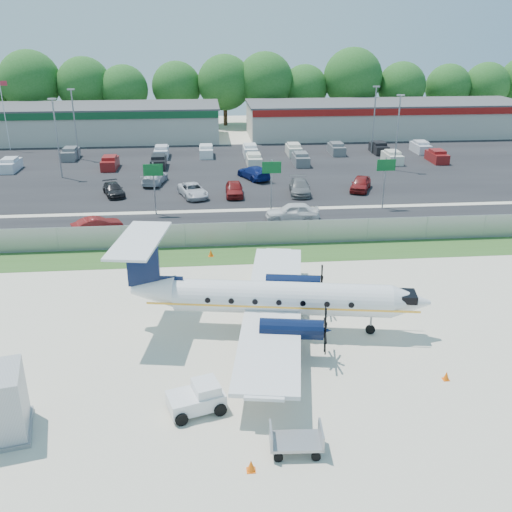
{
  "coord_description": "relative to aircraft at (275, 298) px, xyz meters",
  "views": [
    {
      "loc": [
        -3.2,
        -29.3,
        16.76
      ],
      "look_at": [
        0.0,
        6.0,
        2.3
      ],
      "focal_mm": 40.0,
      "sensor_mm": 36.0,
      "label": 1
    }
  ],
  "objects": [
    {
      "name": "ground",
      "position": [
        -0.56,
        0.04,
        -2.14
      ],
      "size": [
        170.0,
        170.0,
        0.0
      ],
      "primitive_type": "plane",
      "color": "beige",
      "rests_on": "ground"
    },
    {
      "name": "parked_car_f",
      "position": [
        -9.49,
        34.3,
        -2.14
      ],
      "size": [
        2.96,
        5.37,
        1.47
      ],
      "primitive_type": "imported",
      "rotation": [
        0.0,
        0.0,
        2.96
      ],
      "color": "silver",
      "rests_on": "ground"
    },
    {
      "name": "baggage_cart_near",
      "position": [
        -0.76,
        -1.82,
        -1.65
      ],
      "size": [
        2.14,
        1.47,
        1.04
      ],
      "color": "gray",
      "rests_on": "ground"
    },
    {
      "name": "tree_line",
      "position": [
        -0.56,
        74.04,
        -2.14
      ],
      "size": [
        112.0,
        6.0,
        14.0
      ],
      "primitive_type": null,
      "color": "#1D5619",
      "rests_on": "ground"
    },
    {
      "name": "flagpole_east",
      "position": [
        -31.48,
        55.04,
        3.5
      ],
      "size": [
        1.06,
        0.12,
        10.0
      ],
      "color": "silver",
      "rests_on": "ground"
    },
    {
      "name": "light_pole_sw",
      "position": [
        -20.56,
        48.04,
        3.09
      ],
      "size": [
        0.9,
        0.35,
        9.09
      ],
      "color": "gray",
      "rests_on": "ground"
    },
    {
      "name": "building_west",
      "position": [
        -24.56,
        62.02,
        0.49
      ],
      "size": [
        46.4,
        12.4,
        5.24
      ],
      "color": "#BBB6A8",
      "rests_on": "ground"
    },
    {
      "name": "cone_port_wing",
      "position": [
        -2.33,
        -11.26,
        -1.89
      ],
      "size": [
        0.37,
        0.37,
        0.53
      ],
      "color": "#FF5E08",
      "rests_on": "ground"
    },
    {
      "name": "light_pole_ne",
      "position": [
        19.44,
        38.04,
        3.09
      ],
      "size": [
        0.9,
        0.35,
        9.09
      ],
      "color": "gray",
      "rests_on": "ground"
    },
    {
      "name": "parked_car_d",
      "position": [
        6.15,
        28.68,
        -2.14
      ],
      "size": [
        2.53,
        5.31,
        1.49
      ],
      "primitive_type": "imported",
      "rotation": [
        0.0,
        0.0,
        -0.09
      ],
      "color": "#595B5E",
      "rests_on": "ground"
    },
    {
      "name": "road_car_west",
      "position": [
        -13.18,
        18.13,
        -2.14
      ],
      "size": [
        4.52,
        3.07,
        1.41
      ],
      "primitive_type": "imported",
      "rotation": [
        0.0,
        0.0,
        1.98
      ],
      "color": "maroon",
      "rests_on": "ground"
    },
    {
      "name": "parked_car_b",
      "position": [
        -5.13,
        28.6,
        -2.14
      ],
      "size": [
        3.61,
        5.39,
        1.37
      ],
      "primitive_type": "imported",
      "rotation": [
        0.0,
        0.0,
        0.29
      ],
      "color": "silver",
      "rests_on": "ground"
    },
    {
      "name": "sign_right",
      "position": [
        13.44,
        22.94,
        1.47
      ],
      "size": [
        1.8,
        0.26,
        5.0
      ],
      "color": "gray",
      "rests_on": "ground"
    },
    {
      "name": "parked_car_e",
      "position": [
        12.92,
        29.41,
        -2.14
      ],
      "size": [
        3.5,
        4.9,
        1.55
      ],
      "primitive_type": "imported",
      "rotation": [
        0.0,
        0.0,
        -0.41
      ],
      "color": "maroon",
      "rests_on": "ground"
    },
    {
      "name": "light_pole_se",
      "position": [
        19.44,
        48.04,
        3.09
      ],
      "size": [
        0.9,
        0.35,
        9.09
      ],
      "color": "gray",
      "rests_on": "ground"
    },
    {
      "name": "parked_car_a",
      "position": [
        -13.43,
        29.83,
        -2.14
      ],
      "size": [
        3.1,
        4.76,
        1.28
      ],
      "primitive_type": "imported",
      "rotation": [
        0.0,
        0.0,
        0.32
      ],
      "color": "black",
      "rests_on": "ground"
    },
    {
      "name": "parking_lot",
      "position": [
        -0.56,
        40.04,
        -2.13
      ],
      "size": [
        170.0,
        32.0,
        0.02
      ],
      "primitive_type": "cube",
      "color": "black",
      "rests_on": "ground"
    },
    {
      "name": "light_pole_nw",
      "position": [
        -20.56,
        38.04,
        3.09
      ],
      "size": [
        0.9,
        0.35,
        9.09
      ],
      "color": "gray",
      "rests_on": "ground"
    },
    {
      "name": "sign_mid",
      "position": [
        2.44,
        22.94,
        1.47
      ],
      "size": [
        1.8,
        0.26,
        5.0
      ],
      "color": "gray",
      "rests_on": "ground"
    },
    {
      "name": "parked_car_g",
      "position": [
        1.83,
        35.41,
        -2.14
      ],
      "size": [
        4.09,
        5.66,
        1.52
      ],
      "primitive_type": "imported",
      "rotation": [
        0.0,
        0.0,
        3.56
      ],
      "color": "navy",
      "rests_on": "ground"
    },
    {
      "name": "grass_verge",
      "position": [
        -0.56,
        12.04,
        -2.13
      ],
      "size": [
        170.0,
        4.0,
        0.02
      ],
      "primitive_type": "cube",
      "color": "#2D561E",
      "rests_on": "ground"
    },
    {
      "name": "far_parking_rows",
      "position": [
        -0.56,
        45.04,
        -2.14
      ],
      "size": [
        56.0,
        10.0,
        1.6
      ],
      "primitive_type": null,
      "color": "gray",
      "rests_on": "ground"
    },
    {
      "name": "access_road",
      "position": [
        -0.56,
        19.04,
        -2.13
      ],
      "size": [
        170.0,
        8.0,
        0.02
      ],
      "primitive_type": "cube",
      "color": "black",
      "rests_on": "ground"
    },
    {
      "name": "baggage_cart_far",
      "position": [
        -0.35,
        -10.27,
        -1.6
      ],
      "size": [
        2.29,
        1.46,
        1.17
      ],
      "color": "gray",
      "rests_on": "ground"
    },
    {
      "name": "sign_left",
      "position": [
        -8.56,
        22.94,
        1.47
      ],
      "size": [
        1.8,
        0.26,
        5.0
      ],
      "color": "gray",
      "rests_on": "ground"
    },
    {
      "name": "building_east",
      "position": [
        25.44,
        62.02,
        0.49
      ],
      "size": [
        44.4,
        12.4,
        5.24
      ],
      "color": "#BBB6A8",
      "rests_on": "ground"
    },
    {
      "name": "parked_car_c",
      "position": [
        -0.81,
        28.57,
        -2.14
      ],
      "size": [
        1.86,
        4.48,
        1.52
      ],
      "primitive_type": "imported",
      "rotation": [
        0.0,
        0.0,
        -0.02
      ],
      "color": "maroon",
      "rests_on": "ground"
    },
    {
      "name": "road_car_mid",
      "position": [
        4.05,
        19.99,
        -2.14
      ],
      "size": [
        4.99,
        2.22,
        1.67
      ],
      "primitive_type": "imported",
      "rotation": [
        0.0,
        0.0,
        -1.62
      ],
      "color": "silver",
      "rests_on": "ground"
    },
    {
      "name": "perimeter_fence",
      "position": [
        -0.56,
        14.04,
        -1.14
      ],
      "size": [
        120.0,
        0.06,
        1.99
      ],
      "color": "gray",
      "rests_on": "ground"
    },
    {
      "name": "pushback_tug",
      "position": [
        -4.45,
        -7.08,
        -1.48
      ],
      "size": [
        2.88,
        2.45,
        1.38
      ],
      "color": "silver",
      "rests_on": "ground"
    },
    {
      "name": "cone_starboard_wing",
      "position": [
        -3.55,
        11.92,
        -1.88
      ],
      "size": [
        0.39,
        0.39,
        0.56
      ],
      "color": "#FF5E08",
      "rests_on": "ground"
    },
    {
      "name": "aircraft",
      "position": [
        0.0,
        0.0,
        0.0
      ],
      "size": [
        18.13,
        17.79,
        5.54
      ],
      "color": "silver",
      "rests_on": "ground"
    },
    {
      "name": "cone_nose",
      "position": [
        8.06,
        -5.8,
        -1.92
      ],
      "size": [
        0.33,
        0.33,
        0.47
      ],
      "color": "#FF5E08",
      "rests_on": "ground"
    }
  ]
}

